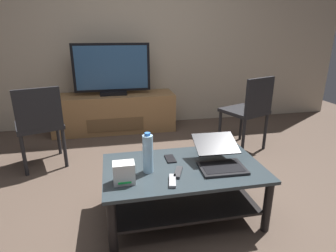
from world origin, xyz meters
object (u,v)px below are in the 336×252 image
Objects in this scene: router_box at (124,173)px; tv_remote at (172,181)px; side_chair at (39,122)px; water_bottle_near at (148,154)px; coffee_table at (183,182)px; dining_chair at (249,109)px; laptop at (219,158)px; cell_phone at (170,159)px; soundbar_remote at (178,172)px; media_cabinet at (115,112)px; television at (112,70)px.

tv_remote is (0.31, -0.06, -0.06)m from router_box.
side_chair is at bearing 142.37° from tv_remote.
water_bottle_near is (0.18, 0.12, 0.07)m from router_box.
dining_chair is (1.07, 1.08, 0.22)m from coffee_table.
water_bottle_near is at bearing -49.43° from side_chair.
tv_remote is (1.09, -1.29, -0.07)m from side_chair.
laptop is (0.27, -0.03, 0.19)m from coffee_table.
laptop is 0.38m from cell_phone.
side_chair is 6.01× the size of router_box.
soundbar_remote is at bearing -123.03° from coffee_table.
tv_remote is (0.33, -2.31, 0.16)m from media_cabinet.
coffee_table is 8.15× the size of router_box.
side_chair is 2.93× the size of water_bottle_near.
water_bottle_near is at bearing -84.86° from media_cabinet.
laptop is at bearing -6.03° from coffee_table.
dining_chair reaches higher than side_chair.
water_bottle_near is at bearing -177.74° from soundbar_remote.
tv_remote is at bearing -156.10° from laptop.
water_bottle_near is 2.10× the size of cell_phone.
laptop reaches higher than router_box.
dining_chair is at bearing -0.19° from side_chair.
dining_chair is 1.64m from soundbar_remote.
water_bottle_near reaches higher than media_cabinet.
laptop is at bearing 33.90° from soundbar_remote.
cell_phone is at bearing 37.01° from router_box.
television is 2.26m from router_box.
tv_remote is at bearing -81.92° from media_cabinet.
water_bottle_near is at bearing -140.53° from dining_chair.
router_box reaches higher than cell_phone.
cell_phone is at bearing 113.52° from soundbar_remote.
router_box is 0.47m from cell_phone.
side_chair is 2.08× the size of laptop.
soundbar_remote is (0.20, -0.07, -0.13)m from water_bottle_near.
cell_phone is at bearing -140.57° from dining_chair.
television is at bearing 100.38° from cell_phone.
laptop is at bearing 9.11° from router_box.
media_cabinet is at bearing 146.05° from dining_chair.
water_bottle_near reaches higher than coffee_table.
tv_remote is at bearing -81.85° from television.
media_cabinet is 1.95× the size of side_chair.
side_chair reaches higher than media_cabinet.
tv_remote is at bearing -100.66° from cell_phone.
tv_remote is at bearing -49.87° from side_chair.
water_bottle_near is (-0.26, -0.02, 0.27)m from coffee_table.
water_bottle_near is 0.29m from cell_phone.
router_box is (0.02, -2.23, -0.37)m from television.
soundbar_remote is at bearing -168.25° from laptop.
television reaches higher than cell_phone.
laptop is (1.48, -1.11, -0.02)m from side_chair.
side_chair is (-0.76, -1.00, -0.37)m from television.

